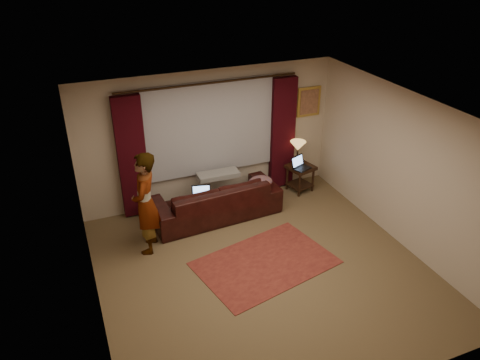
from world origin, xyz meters
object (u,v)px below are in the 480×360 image
tiffany_lamp (297,153)px  laptop_table (302,163)px  sofa (215,193)px  laptop_sofa (202,195)px  end_table (300,178)px  person (146,203)px

tiffany_lamp → laptop_table: tiffany_lamp is taller
sofa → laptop_table: (1.90, 0.16, 0.20)m
sofa → laptop_sofa: size_ratio=6.50×
sofa → end_table: 1.97m
laptop_table → sofa: bearing=161.6°
laptop_sofa → laptop_table: bearing=22.5°
laptop_sofa → laptop_table: 2.24m
end_table → person: 3.47m
end_table → tiffany_lamp: tiffany_lamp is taller
sofa → tiffany_lamp: bearing=-173.0°
tiffany_lamp → laptop_table: 0.25m
laptop_sofa → end_table: laptop_sofa is taller
person → laptop_table: bearing=124.2°
sofa → tiffany_lamp: tiffany_lamp is taller
sofa → person: 1.54m
laptop_table → person: bearing=169.3°
sofa → laptop_sofa: 0.38m
end_table → tiffany_lamp: (-0.05, 0.09, 0.53)m
laptop_sofa → tiffany_lamp: tiffany_lamp is taller
laptop_table → person: 3.36m
sofa → person: bearing=18.5°
end_table → laptop_table: size_ratio=1.52×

